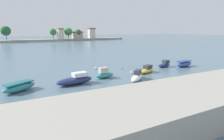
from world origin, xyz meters
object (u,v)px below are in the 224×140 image
at_px(moored_boat_5, 164,64).
at_px(moored_boat_1, 75,80).
at_px(moored_boat_0, 19,87).
at_px(moored_boat_4, 147,70).
at_px(mooring_buoy_3, 213,71).
at_px(moored_boat_2, 104,74).
at_px(moored_boat_6, 184,64).
at_px(mooring_buoy_0, 122,68).
at_px(moored_boat_3, 137,77).
at_px(mooring_buoy_1, 131,72).
at_px(mooring_buoy_4, 96,68).

bearing_deg(moored_boat_5, moored_boat_1, -176.67).
bearing_deg(moored_boat_0, moored_boat_4, -27.58).
bearing_deg(mooring_buoy_3, moored_boat_2, 163.84).
xyz_separation_m(moored_boat_1, moored_boat_6, (24.20, 1.85, -0.04)).
bearing_deg(moored_boat_0, mooring_buoy_3, -38.05).
relative_size(moored_boat_2, mooring_buoy_0, 11.12).
bearing_deg(moored_boat_3, moored_boat_4, -3.09).
relative_size(moored_boat_1, moored_boat_5, 1.68).
bearing_deg(moored_boat_6, mooring_buoy_0, 154.64).
distance_m(moored_boat_0, moored_boat_5, 27.83).
distance_m(moored_boat_5, mooring_buoy_3, 9.12).
bearing_deg(mooring_buoy_1, moored_boat_0, -175.31).
height_order(moored_boat_1, moored_boat_6, moored_boat_1).
distance_m(moored_boat_5, moored_boat_6, 4.22).
bearing_deg(mooring_buoy_4, moored_boat_6, -19.85).
distance_m(moored_boat_6, mooring_buoy_4, 18.53).
xyz_separation_m(moored_boat_4, mooring_buoy_0, (-2.11, 5.13, -0.35)).
relative_size(moored_boat_6, mooring_buoy_0, 15.20).
bearing_deg(moored_boat_5, mooring_buoy_3, -67.03).
relative_size(moored_boat_2, moored_boat_6, 0.73).
bearing_deg(moored_boat_1, moored_boat_0, 170.68).
bearing_deg(mooring_buoy_0, moored_boat_3, -105.98).
relative_size(moored_boat_1, mooring_buoy_0, 18.92).
relative_size(moored_boat_1, moored_boat_3, 1.29).
relative_size(moored_boat_1, moored_boat_4, 1.23).
height_order(moored_boat_0, mooring_buoy_1, moored_boat_0).
bearing_deg(moored_boat_1, moored_boat_6, -2.57).
bearing_deg(moored_boat_4, moored_boat_0, 161.18).
bearing_deg(moored_boat_4, moored_boat_3, -163.89).
distance_m(moored_boat_0, mooring_buoy_0, 19.82).
height_order(moored_boat_2, mooring_buoy_4, moored_boat_2).
height_order(mooring_buoy_0, mooring_buoy_3, mooring_buoy_3).
distance_m(moored_boat_3, moored_boat_5, 12.63).
xyz_separation_m(mooring_buoy_0, mooring_buoy_1, (-0.71, -4.41, 0.06)).
xyz_separation_m(moored_boat_2, moored_boat_5, (15.05, 2.28, -0.09)).
bearing_deg(mooring_buoy_0, moored_boat_1, -151.84).
bearing_deg(moored_boat_4, moored_boat_6, -16.69).
bearing_deg(moored_boat_2, mooring_buoy_4, 73.65).
xyz_separation_m(moored_boat_1, moored_boat_3, (9.14, -2.37, -0.08)).
height_order(moored_boat_0, moored_boat_5, moored_boat_5).
xyz_separation_m(moored_boat_0, mooring_buoy_0, (18.92, 5.90, -0.43)).
bearing_deg(moored_boat_5, mooring_buoy_4, 154.65).
distance_m(mooring_buoy_1, mooring_buoy_4, 7.56).
relative_size(moored_boat_0, mooring_buoy_0, 15.55).
xyz_separation_m(moored_boat_3, moored_boat_4, (4.57, 3.45, -0.05)).
height_order(moored_boat_1, moored_boat_4, moored_boat_1).
bearing_deg(mooring_buoy_3, moored_boat_5, 119.43).
relative_size(moored_boat_5, mooring_buoy_3, 10.37).
relative_size(mooring_buoy_0, mooring_buoy_1, 0.71).
xyz_separation_m(moored_boat_2, mooring_buoy_1, (5.62, 0.57, -0.41)).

